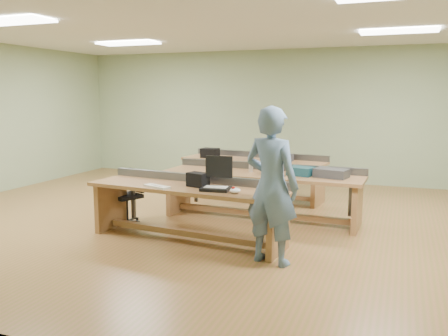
% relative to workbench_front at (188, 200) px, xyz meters
% --- Properties ---
extents(floor, '(10.00, 10.00, 0.00)m').
position_rel_workbench_front_xyz_m(floor, '(0.03, 1.07, -0.56)').
color(floor, brown).
rests_on(floor, ground).
extents(ceiling, '(10.00, 10.00, 0.00)m').
position_rel_workbench_front_xyz_m(ceiling, '(0.03, 1.07, 2.44)').
color(ceiling, silver).
rests_on(ceiling, wall_back).
extents(wall_back, '(10.00, 0.04, 3.00)m').
position_rel_workbench_front_xyz_m(wall_back, '(0.03, 5.07, 0.94)').
color(wall_back, '#8FA37B').
rests_on(wall_back, floor).
extents(wall_front, '(10.00, 0.04, 3.00)m').
position_rel_workbench_front_xyz_m(wall_front, '(0.03, -2.93, 0.94)').
color(wall_front, '#8FA37B').
rests_on(wall_front, floor).
extents(fluor_panels, '(6.20, 3.50, 0.03)m').
position_rel_workbench_front_xyz_m(fluor_panels, '(0.03, 1.07, 2.41)').
color(fluor_panels, white).
rests_on(fluor_panels, ceiling).
extents(workbench_front, '(2.87, 1.03, 0.86)m').
position_rel_workbench_front_xyz_m(workbench_front, '(0.00, 0.00, 0.00)').
color(workbench_front, '#986A40').
rests_on(workbench_front, floor).
extents(workbench_mid, '(3.17, 0.92, 0.86)m').
position_rel_workbench_front_xyz_m(workbench_mid, '(0.63, 1.40, 0.01)').
color(workbench_mid, '#986A40').
rests_on(workbench_mid, floor).
extents(workbench_back, '(2.84, 1.07, 0.86)m').
position_rel_workbench_front_xyz_m(workbench_back, '(0.03, 2.89, -0.00)').
color(workbench_back, '#986A40').
rests_on(workbench_back, floor).
extents(person, '(0.76, 0.60, 1.85)m').
position_rel_workbench_front_xyz_m(person, '(1.29, -0.49, 0.37)').
color(person, slate).
rests_on(person, floor).
extents(laptop_base, '(0.39, 0.33, 0.04)m').
position_rel_workbench_front_xyz_m(laptop_base, '(0.46, -0.15, 0.21)').
color(laptop_base, black).
rests_on(laptop_base, workbench_front).
extents(laptop_screen, '(0.36, 0.05, 0.29)m').
position_rel_workbench_front_xyz_m(laptop_screen, '(0.45, -0.01, 0.48)').
color(laptop_screen, black).
rests_on(laptop_screen, laptop_base).
extents(keyboard, '(0.42, 0.26, 0.02)m').
position_rel_workbench_front_xyz_m(keyboard, '(-0.35, -0.24, 0.21)').
color(keyboard, beige).
rests_on(keyboard, workbench_front).
extents(trackball_mouse, '(0.17, 0.19, 0.07)m').
position_rel_workbench_front_xyz_m(trackball_mouse, '(0.75, -0.24, 0.23)').
color(trackball_mouse, white).
rests_on(trackball_mouse, workbench_front).
extents(camera_bag, '(0.31, 0.25, 0.19)m').
position_rel_workbench_front_xyz_m(camera_bag, '(0.14, -0.00, 0.29)').
color(camera_bag, black).
rests_on(camera_bag, workbench_front).
extents(task_chair, '(0.59, 0.59, 0.83)m').
position_rel_workbench_front_xyz_m(task_chair, '(-1.23, 0.45, -0.25)').
color(task_chair, black).
rests_on(task_chair, floor).
extents(parts_bin_teal, '(0.42, 0.35, 0.13)m').
position_rel_workbench_front_xyz_m(parts_bin_teal, '(1.25, 1.38, 0.26)').
color(parts_bin_teal, '#153C47').
rests_on(parts_bin_teal, workbench_mid).
extents(parts_bin_grey, '(0.53, 0.40, 0.13)m').
position_rel_workbench_front_xyz_m(parts_bin_grey, '(1.71, 1.36, 0.26)').
color(parts_bin_grey, '#323134').
rests_on(parts_bin_grey, workbench_mid).
extents(mug, '(0.17, 0.17, 0.11)m').
position_rel_workbench_front_xyz_m(mug, '(0.71, 1.28, 0.25)').
color(mug, '#323134').
rests_on(mug, workbench_mid).
extents(drinks_can, '(0.08, 0.08, 0.13)m').
position_rel_workbench_front_xyz_m(drinks_can, '(0.43, 1.43, 0.26)').
color(drinks_can, silver).
rests_on(drinks_can, workbench_mid).
extents(storage_box_back, '(0.33, 0.25, 0.19)m').
position_rel_workbench_front_xyz_m(storage_box_back, '(-0.84, 2.80, 0.29)').
color(storage_box_back, black).
rests_on(storage_box_back, workbench_back).
extents(tray_back, '(0.37, 0.30, 0.13)m').
position_rel_workbench_front_xyz_m(tray_back, '(0.62, 2.84, 0.26)').
color(tray_back, '#323134').
rests_on(tray_back, workbench_back).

